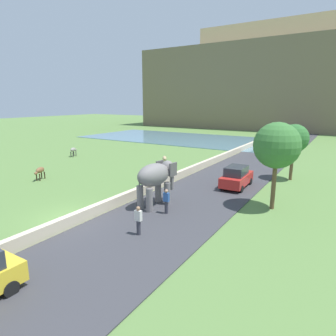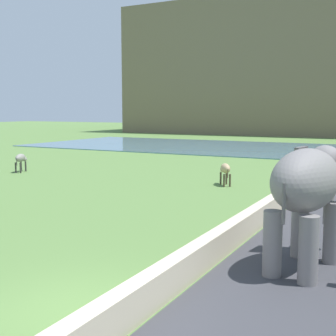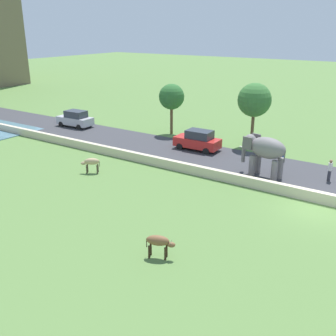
{
  "view_description": "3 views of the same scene",
  "coord_description": "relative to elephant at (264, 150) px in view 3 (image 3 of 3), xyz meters",
  "views": [
    {
      "loc": [
        14.03,
        -11.01,
        6.94
      ],
      "look_at": [
        0.92,
        10.18,
        1.27
      ],
      "focal_mm": 31.4,
      "sensor_mm": 36.0,
      "label": 1
    },
    {
      "loc": [
        5.52,
        -6.61,
        3.89
      ],
      "look_at": [
        -2.22,
        8.07,
        1.77
      ],
      "focal_mm": 48.94,
      "sensor_mm": 36.0,
      "label": 2
    },
    {
      "loc": [
        -22.33,
        -4.49,
        10.25
      ],
      "look_at": [
        -2.48,
        8.79,
        1.62
      ],
      "focal_mm": 42.01,
      "sensor_mm": 36.0,
      "label": 3
    }
  ],
  "objects": [
    {
      "name": "road_surface",
      "position": [
        1.54,
        15.43,
        -2.01
      ],
      "size": [
        7.0,
        120.0,
        0.06
      ],
      "primitive_type": "cube",
      "color": "#38383D",
      "rests_on": "ground"
    },
    {
      "name": "barrier_wall",
      "position": [
        -2.26,
        13.43,
        -1.68
      ],
      "size": [
        0.4,
        110.0,
        0.72
      ],
      "primitive_type": "cube",
      "color": "beige",
      "rests_on": "ground"
    },
    {
      "name": "car_red",
      "position": [
        3.12,
        7.14,
        -1.14
      ],
      "size": [
        1.88,
        4.05,
        1.8
      ],
      "color": "red",
      "rests_on": "ground"
    },
    {
      "name": "person_beside_elephant",
      "position": [
        1.34,
        -0.86,
        -1.16
      ],
      "size": [
        0.36,
        0.22,
        1.63
      ],
      "color": "#33333D",
      "rests_on": "ground"
    },
    {
      "name": "tree_mid",
      "position": [
        6.48,
        12.1,
        1.69
      ],
      "size": [
        2.51,
        2.51,
        5.01
      ],
      "color": "brown",
      "rests_on": "ground"
    },
    {
      "name": "cow_tan",
      "position": [
        -6.22,
        10.84,
        -1.2
      ],
      "size": [
        1.05,
        1.34,
        1.15
      ],
      "color": "tan",
      "rests_on": "ground"
    },
    {
      "name": "elephant",
      "position": [
        0.0,
        0.0,
        0.0
      ],
      "size": [
        1.77,
        3.56,
        2.99
      ],
      "color": "slate",
      "rests_on": "ground"
    },
    {
      "name": "tree_near",
      "position": [
        6.76,
        3.66,
        2.16
      ],
      "size": [
        2.94,
        2.94,
        5.7
      ],
      "color": "brown",
      "rests_on": "ground"
    },
    {
      "name": "ground_plane",
      "position": [
        -3.46,
        -4.57,
        -2.04
      ],
      "size": [
        220.0,
        220.0,
        0.0
      ],
      "primitive_type": "plane",
      "color": "#567A3D"
    },
    {
      "name": "cow_brown",
      "position": [
        -12.75,
        0.17,
        -1.2
      ],
      "size": [
        0.84,
        1.41,
        1.15
      ],
      "color": "brown",
      "rests_on": "ground"
    },
    {
      "name": "car_silver",
      "position": [
        3.12,
        22.27,
        -1.14
      ],
      "size": [
        1.93,
        4.07,
        1.8
      ],
      "color": "#B7B7BC",
      "rests_on": "ground"
    },
    {
      "name": "person_trailing",
      "position": [
        1.7,
        -4.19,
        -1.16
      ],
      "size": [
        0.36,
        0.22,
        1.63
      ],
      "color": "#33333D",
      "rests_on": "ground"
    }
  ]
}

